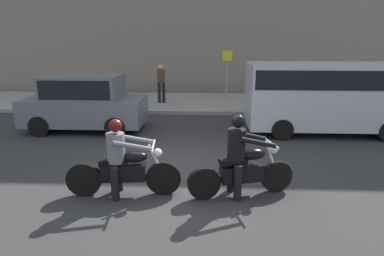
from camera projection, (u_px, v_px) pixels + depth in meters
name	position (u px, v px, depth m)	size (l,w,h in m)	color
ground_plane	(178.00, 174.00, 7.38)	(80.00, 80.00, 0.00)	#2D2D2D
sidewalk_slab	(194.00, 102.00, 15.05)	(40.00, 4.40, 0.14)	gray
motorcycle_with_rider_black_leather	(241.00, 163.00, 6.24)	(2.07, 0.83, 1.61)	black
motorcycle_with_rider_gray	(123.00, 165.00, 6.25)	(2.20, 0.70, 1.53)	black
parked_van_silver	(328.00, 93.00, 10.25)	(4.98, 1.96, 2.19)	#B2B5BA
parked_hatchback_slate_gray	(85.00, 102.00, 10.62)	(3.82, 1.76, 1.80)	slate
street_sign_post	(227.00, 70.00, 14.78)	(0.44, 0.08, 2.27)	gray
pedestrian_bystander	(161.00, 81.00, 14.40)	(0.34, 0.34, 1.67)	black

